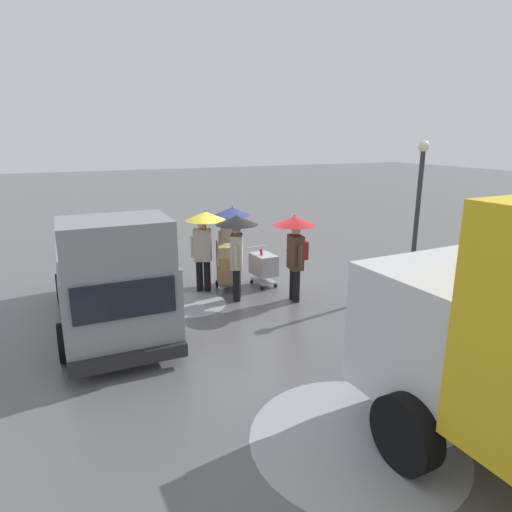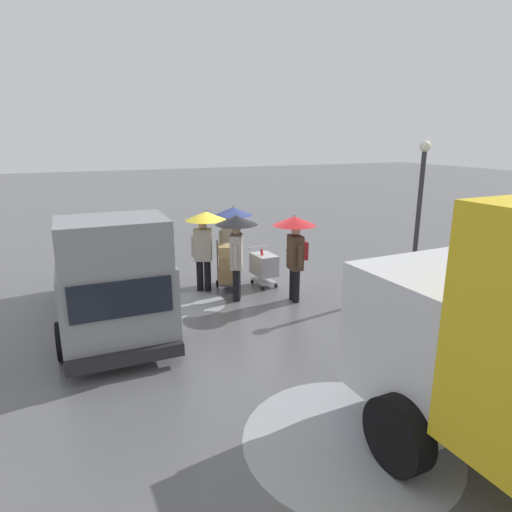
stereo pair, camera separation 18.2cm
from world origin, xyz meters
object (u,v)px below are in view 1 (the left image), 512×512
at_px(cargo_van_parked_right, 110,272).
at_px(pedestrian_far_side, 231,226).
at_px(street_lamp, 418,201).
at_px(pedestrian_white_side, 295,239).
at_px(hand_dolly_boxes, 227,265).
at_px(pedestrian_black_side, 204,232).
at_px(pedestrian_pink_side, 237,237).
at_px(shopping_cart_vendor, 263,266).

distance_m(cargo_van_parked_right, pedestrian_far_side, 3.80).
bearing_deg(street_lamp, pedestrian_white_side, -11.14).
bearing_deg(hand_dolly_boxes, street_lamp, 156.38).
distance_m(pedestrian_white_side, pedestrian_far_side, 2.16).
distance_m(cargo_van_parked_right, street_lamp, 7.66).
height_order(pedestrian_white_side, street_lamp, street_lamp).
xyz_separation_m(pedestrian_black_side, street_lamp, (-4.99, 2.20, 0.79)).
height_order(pedestrian_far_side, street_lamp, street_lamp).
distance_m(pedestrian_pink_side, street_lamp, 4.71).
relative_size(pedestrian_black_side, street_lamp, 0.56).
relative_size(hand_dolly_boxes, pedestrian_far_side, 0.61).
bearing_deg(hand_dolly_boxes, pedestrian_black_side, -25.16).
height_order(pedestrian_pink_side, pedestrian_black_side, same).
xyz_separation_m(pedestrian_black_side, pedestrian_far_side, (-0.90, -0.40, 0.00)).
xyz_separation_m(pedestrian_far_side, street_lamp, (-4.09, 2.59, 0.79)).
bearing_deg(pedestrian_far_side, shopping_cart_vendor, 134.84).
bearing_deg(pedestrian_pink_side, street_lamp, 164.06).
xyz_separation_m(pedestrian_pink_side, pedestrian_black_side, (0.52, -0.92, 0.00)).
xyz_separation_m(shopping_cart_vendor, street_lamp, (-3.43, 1.93, 1.80)).
height_order(pedestrian_pink_side, street_lamp, street_lamp).
relative_size(pedestrian_white_side, street_lamp, 0.56).
bearing_deg(hand_dolly_boxes, pedestrian_far_side, -120.93).
distance_m(cargo_van_parked_right, pedestrian_black_side, 2.83).
bearing_deg(pedestrian_black_side, pedestrian_far_side, -156.17).
bearing_deg(street_lamp, pedestrian_black_side, -23.78).
distance_m(pedestrian_pink_side, pedestrian_black_side, 1.06).
distance_m(cargo_van_parked_right, pedestrian_white_side, 4.33).
bearing_deg(pedestrian_black_side, pedestrian_pink_side, 119.40).
xyz_separation_m(shopping_cart_vendor, hand_dolly_boxes, (1.05, -0.03, 0.14)).
bearing_deg(pedestrian_pink_side, pedestrian_far_side, -106.00).
bearing_deg(shopping_cart_vendor, cargo_van_parked_right, 13.18).
bearing_deg(hand_dolly_boxes, cargo_van_parked_right, 18.00).
xyz_separation_m(pedestrian_white_side, pedestrian_far_side, (0.89, -1.96, 0.01)).
height_order(cargo_van_parked_right, pedestrian_pink_side, cargo_van_parked_right).
bearing_deg(pedestrian_black_side, street_lamp, 156.22).
xyz_separation_m(hand_dolly_boxes, pedestrian_pink_side, (-0.00, 0.68, 0.87)).
bearing_deg(pedestrian_black_side, cargo_van_parked_right, 26.00).
xyz_separation_m(pedestrian_white_side, street_lamp, (-3.20, 0.63, 0.80)).
height_order(cargo_van_parked_right, pedestrian_black_side, cargo_van_parked_right).
bearing_deg(shopping_cart_vendor, hand_dolly_boxes, -1.65).
xyz_separation_m(shopping_cart_vendor, pedestrian_pink_side, (1.04, 0.65, 1.02)).
relative_size(hand_dolly_boxes, pedestrian_white_side, 0.61).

